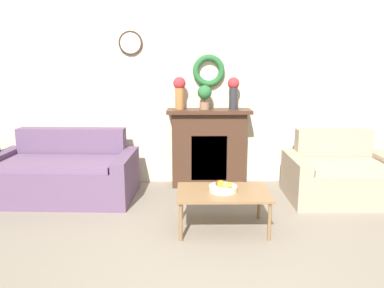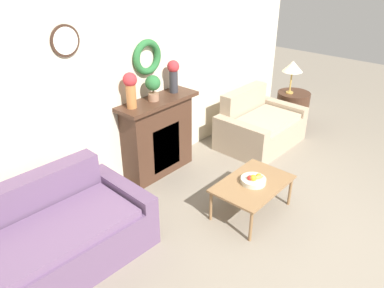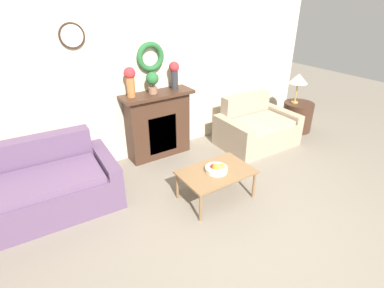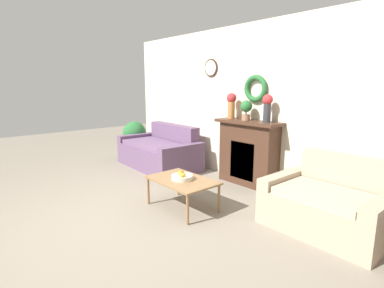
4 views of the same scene
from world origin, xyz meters
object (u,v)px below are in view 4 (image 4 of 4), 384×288
loveseat_right (328,205)px  vase_on_mantel_right (267,106)px  coffee_table (182,182)px  vase_on_mantel_left (231,104)px  fireplace (248,152)px  fruit_bowl (182,177)px  couch_left (160,152)px  potted_plant_on_mantel (246,108)px  potted_plant_floor_by_couch (135,134)px

loveseat_right → vase_on_mantel_right: (-1.33, 0.60, 1.06)m
vase_on_mantel_right → loveseat_right: bearing=-24.2°
coffee_table → vase_on_mantel_left: 1.86m
fireplace → fruit_bowl: (0.07, -1.51, -0.10)m
couch_left → loveseat_right: same height
fireplace → vase_on_mantel_left: (-0.41, 0.01, 0.80)m
loveseat_right → vase_on_mantel_left: (-2.07, 0.60, 1.06)m
loveseat_right → vase_on_mantel_right: 1.80m
loveseat_right → potted_plant_on_mantel: (-1.73, 0.58, 1.00)m
vase_on_mantel_right → potted_plant_floor_by_couch: (-3.36, -0.43, -0.82)m
vase_on_mantel_left → loveseat_right: bearing=-16.0°
potted_plant_on_mantel → vase_on_mantel_left: bearing=176.7°
couch_left → vase_on_mantel_right: 2.52m
fruit_bowl → loveseat_right: bearing=29.8°
couch_left → vase_on_mantel_left: bearing=20.6°
vase_on_mantel_left → potted_plant_floor_by_couch: (-2.62, -0.43, -0.82)m
vase_on_mantel_right → coffee_table: bearing=-100.1°
potted_plant_floor_by_couch → couch_left: bearing=-3.0°
fireplace → potted_plant_floor_by_couch: bearing=-172.0°
fruit_bowl → vase_on_mantel_left: (-0.48, 1.51, 0.90)m
coffee_table → vase_on_mantel_left: (-0.48, 1.51, 0.98)m
fruit_bowl → potted_plant_on_mantel: (-0.13, 1.49, 0.84)m
coffee_table → fruit_bowl: fruit_bowl is taller
couch_left → fireplace: bearing=16.7°
potted_plant_on_mantel → loveseat_right: bearing=-18.4°
coffee_table → potted_plant_floor_by_couch: 3.28m
fireplace → coffee_table: bearing=-87.4°
coffee_table → potted_plant_floor_by_couch: potted_plant_floor_by_couch is taller
fireplace → loveseat_right: fireplace is taller
couch_left → potted_plant_floor_by_couch: bearing=179.4°
couch_left → vase_on_mantel_right: bearing=14.8°
loveseat_right → fruit_bowl: size_ratio=4.59×
fruit_bowl → vase_on_mantel_right: bearing=79.9°
loveseat_right → fireplace: bearing=161.4°
coffee_table → potted_plant_on_mantel: bearing=95.0°
potted_plant_on_mantel → potted_plant_floor_by_couch: (-2.97, -0.41, -0.76)m
potted_plant_floor_by_couch → vase_on_mantel_left: bearing=9.3°
couch_left → coffee_table: couch_left is taller
potted_plant_floor_by_couch → fruit_bowl: bearing=-19.3°
coffee_table → vase_on_mantel_left: size_ratio=2.14×
couch_left → coffee_table: bearing=-24.9°
couch_left → potted_plant_on_mantel: potted_plant_on_mantel is taller
couch_left → vase_on_mantel_right: (2.24, 0.49, 1.05)m
loveseat_right → potted_plant_on_mantel: potted_plant_on_mantel is taller
vase_on_mantel_left → vase_on_mantel_right: size_ratio=1.01×
potted_plant_on_mantel → potted_plant_floor_by_couch: size_ratio=0.40×
couch_left → fruit_bowl: size_ratio=6.28×
couch_left → coffee_table: 2.22m
loveseat_right → potted_plant_on_mantel: 2.08m
vase_on_mantel_right → potted_plant_on_mantel: 0.40m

